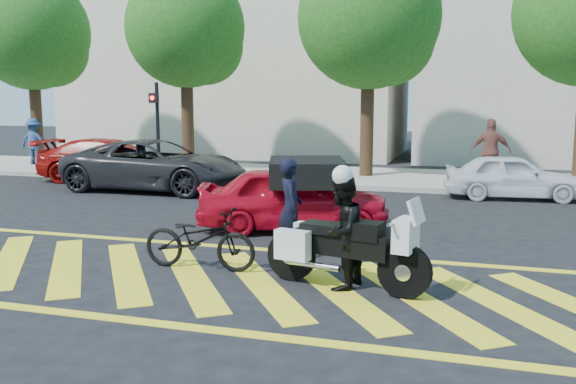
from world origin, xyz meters
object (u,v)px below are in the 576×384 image
(officer_bike, at_px, (290,208))
(bicycle, at_px, (199,239))
(parked_mid_left, at_px, (156,165))
(parked_left, at_px, (111,160))
(officer_moto, at_px, (342,232))
(police_motorcycle, at_px, (343,247))
(parked_mid_right, at_px, (512,176))
(red_convertible, at_px, (293,198))

(officer_bike, xyz_separation_m, bicycle, (-1.16, -1.09, -0.36))
(parked_mid_left, bearing_deg, bicycle, -146.05)
(officer_bike, relative_size, parked_left, 0.35)
(parked_left, bearing_deg, parked_mid_left, -126.68)
(parked_left, bearing_deg, officer_moto, -140.02)
(police_motorcycle, relative_size, parked_left, 0.51)
(parked_left, bearing_deg, police_motorcycle, -139.95)
(officer_bike, distance_m, parked_mid_left, 8.69)
(officer_moto, bearing_deg, parked_mid_right, 175.40)
(police_motorcycle, bearing_deg, parked_left, 148.78)
(parked_mid_right, bearing_deg, police_motorcycle, 157.59)
(red_convertible, relative_size, parked_mid_right, 1.09)
(red_convertible, xyz_separation_m, parked_mid_left, (-5.42, 4.14, 0.09))
(officer_bike, height_order, parked_mid_right, officer_bike)
(officer_bike, height_order, parked_mid_left, officer_bike)
(bicycle, distance_m, officer_moto, 2.37)
(police_motorcycle, distance_m, red_convertible, 3.97)
(bicycle, relative_size, red_convertible, 0.48)
(red_convertible, distance_m, parked_left, 9.59)
(police_motorcycle, bearing_deg, officer_bike, 142.33)
(officer_bike, relative_size, officer_moto, 1.04)
(officer_bike, relative_size, parked_mid_left, 0.31)
(police_motorcycle, distance_m, parked_mid_left, 10.53)
(police_motorcycle, bearing_deg, red_convertible, 128.71)
(bicycle, distance_m, police_motorcycle, 2.37)
(officer_bike, xyz_separation_m, officer_moto, (1.17, -1.42, -0.03))
(police_motorcycle, bearing_deg, bicycle, -175.50)
(officer_bike, height_order, police_motorcycle, officer_bike)
(police_motorcycle, xyz_separation_m, red_convertible, (-1.77, 3.56, 0.07))
(officer_bike, bearing_deg, red_convertible, -8.19)
(red_convertible, relative_size, parked_left, 0.81)
(officer_moto, height_order, parked_mid_left, officer_moto)
(officer_bike, distance_m, bicycle, 1.63)
(officer_bike, distance_m, parked_mid_right, 8.63)
(officer_moto, distance_m, parked_mid_right, 9.51)
(police_motorcycle, height_order, red_convertible, red_convertible)
(police_motorcycle, distance_m, parked_left, 13.22)
(officer_bike, distance_m, police_motorcycle, 1.86)
(parked_left, xyz_separation_m, parked_mid_right, (12.33, 0.00, -0.09))
(red_convertible, bearing_deg, officer_moto, -171.10)
(officer_moto, bearing_deg, police_motorcycle, 128.03)
(bicycle, height_order, parked_mid_right, parked_mid_right)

